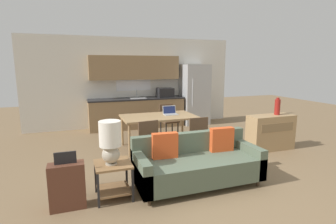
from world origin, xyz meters
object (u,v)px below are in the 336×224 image
Objects in this scene: couch at (196,164)px; suitcase at (67,186)px; dining_chair_near_left at (146,138)px; vase at (277,107)px; side_table at (113,174)px; dining_chair_near_right at (196,134)px; dining_table at (159,118)px; refrigerator at (195,94)px; dining_chair_far_right at (168,119)px; laptop at (170,112)px; credenza at (270,132)px; table_lamp at (110,141)px.

couch is 1.92m from suitcase.
vase is at bearing 169.35° from dining_chair_near_left.
dining_chair_near_right reaches higher than side_table.
dining_table is 2.88m from suitcase.
refrigerator is at bearing 101.86° from vase.
suitcase is (-2.45, -2.93, -0.16)m from dining_chair_far_right.
dining_table is 5.11× the size of laptop.
credenza is 2.55m from dining_chair_far_right.
credenza is 4.40m from suitcase.
dining_chair_near_right is 2.62× the size of laptop.
side_table is 1.43m from dining_chair_near_left.
vase is 0.45× the size of dining_chair_near_left.
dining_chair_near_right is (1.85, 1.15, 0.13)m from side_table.
dining_chair_near_left is at bearing -127.97° from dining_chair_far_right.
laptop reaches higher than suitcase.
refrigerator reaches higher than side_table.
vase is at bearing -24.58° from laptop.
side_table is 2.67m from laptop.
suitcase is (-2.23, -2.17, -0.47)m from laptop.
credenza is (3.64, 1.03, 0.04)m from side_table.
couch is 2.88m from dining_chair_far_right.
refrigerator is 3.07× the size of table_lamp.
suitcase is at bearing -135.58° from dining_chair_far_right.
refrigerator is 3.08m from credenza.
dining_table is at bearing -132.50° from refrigerator.
vase is 0.45× the size of dining_chair_near_right.
dining_chair_far_right reaches higher than suitcase.
laptop reaches higher than dining_table.
couch is at bearing -114.80° from refrigerator.
dining_chair_near_right is 1.00× the size of dining_chair_far_right.
dining_chair_near_left is at bearing -129.85° from refrigerator.
dining_chair_far_right is at bearing -130.25° from dining_chair_near_left.
dining_table is 1.00m from dining_chair_far_right.
table_lamp is (-3.19, -4.05, -0.09)m from refrigerator.
dining_chair_far_right is (-0.01, 1.68, 0.00)m from dining_chair_near_right.
dining_chair_near_left is at bearing 56.13° from side_table.
refrigerator reaches higher than laptop.
vase is 3.04m from dining_chair_near_left.
couch is at bearing 2.88° from suitcase.
couch is 2.32× the size of dining_chair_near_left.
refrigerator is 3.69× the size of side_table.
dining_chair_near_left is 1.00× the size of dining_chair_far_right.
vase is at bearing -21.33° from dining_table.
dining_chair_far_right is at bearing -88.97° from dining_chair_near_right.
dining_table is 0.99m from dining_chair_near_left.
couch reaches higher than side_table.
refrigerator is 0.96× the size of couch.
couch is at bearing 65.65° from dining_chair_near_right.
dining_chair_near_right is (0.53, -0.86, -0.21)m from dining_table.
dining_chair_near_left is at bearing -131.68° from laptop.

